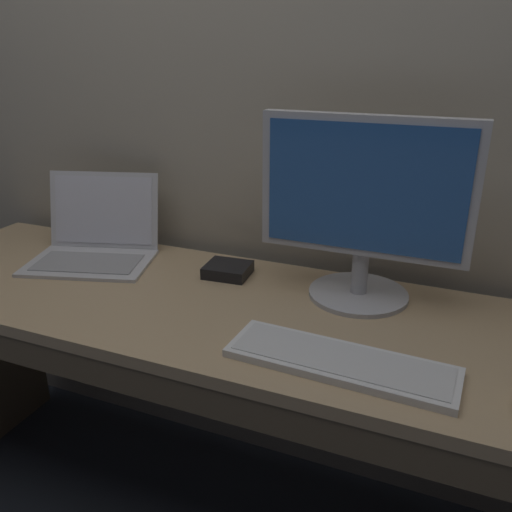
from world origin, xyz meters
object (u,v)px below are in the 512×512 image
laptop_silver (95,242)px  wired_keyboard (340,362)px  external_monitor (364,202)px  external_drive_box (228,270)px

laptop_silver → wired_keyboard: 0.88m
external_monitor → external_drive_box: bearing=178.7°
laptop_silver → external_drive_box: laptop_silver is taller
laptop_silver → external_monitor: external_monitor is taller
external_drive_box → laptop_silver: bearing=-175.4°
laptop_silver → wired_keyboard: bearing=-19.3°
external_monitor → external_drive_box: (-0.37, 0.01, -0.24)m
wired_keyboard → external_drive_box: bearing=141.3°
wired_keyboard → external_drive_box: (-0.40, 0.32, 0.01)m
external_monitor → external_drive_box: external_monitor is taller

